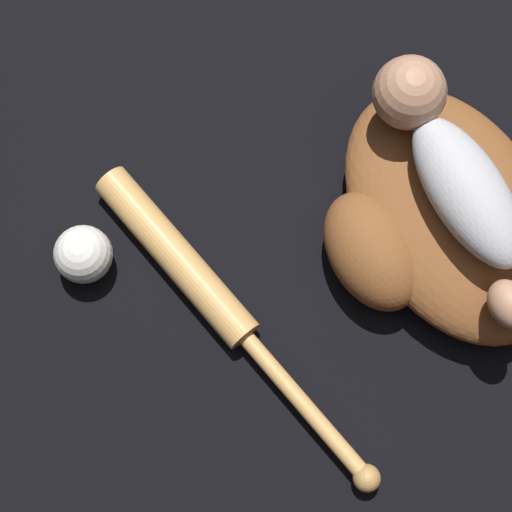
# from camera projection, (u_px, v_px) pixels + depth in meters

# --- Properties ---
(ground_plane) EXTENTS (6.00, 6.00, 0.00)m
(ground_plane) POSITION_uv_depth(u_px,v_px,m) (414.00, 236.00, 1.17)
(ground_plane) COLOR black
(baseball_glove) EXTENTS (0.43, 0.36, 0.10)m
(baseball_glove) POSITION_uv_depth(u_px,v_px,m) (438.00, 219.00, 1.13)
(baseball_glove) COLOR brown
(baseball_glove) RESTS_ON ground
(baby_figure) EXTENTS (0.37, 0.17, 0.09)m
(baby_figure) POSITION_uv_depth(u_px,v_px,m) (456.00, 172.00, 1.05)
(baby_figure) COLOR #B2B2B7
(baby_figure) RESTS_ON baseball_glove
(baseball_bat) EXTENTS (0.54, 0.05, 0.05)m
(baseball_bat) POSITION_uv_depth(u_px,v_px,m) (202.00, 287.00, 1.13)
(baseball_bat) COLOR tan
(baseball_bat) RESTS_ON ground
(baseball) EXTENTS (0.08, 0.08, 0.08)m
(baseball) POSITION_uv_depth(u_px,v_px,m) (83.00, 254.00, 1.13)
(baseball) COLOR white
(baseball) RESTS_ON ground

